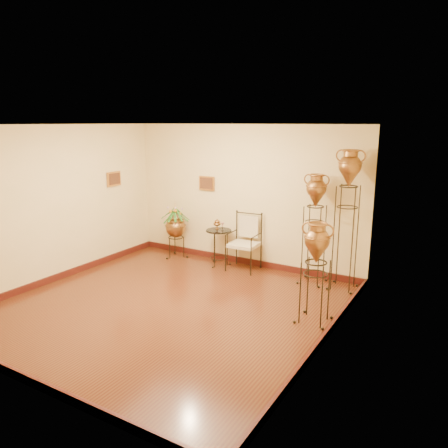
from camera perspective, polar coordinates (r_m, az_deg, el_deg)
The scene contains 8 objects.
ground at distance 7.07m, azimuth -7.23°, elevation -10.57°, with size 5.00×5.00×0.00m, color #572D14.
room_shell at distance 6.58m, azimuth -7.67°, elevation 3.40°, with size 5.02×5.02×2.81m.
amphora_tall at distance 7.64m, azimuth 15.71°, elevation 0.63°, with size 0.59×0.59×2.43m.
amphora_mid at distance 7.85m, azimuth 11.72°, elevation -0.58°, with size 0.57×0.57×1.99m.
amphora_short at distance 6.38m, azimuth 11.87°, elevation -6.22°, with size 0.59×0.59×1.51m.
planter_urn at distance 9.31m, azimuth -6.35°, elevation -0.12°, with size 0.86×0.86×1.26m.
armchair at distance 8.50m, azimuth 2.57°, elevation -2.41°, with size 0.65×0.61×1.10m.
side_table at distance 8.81m, azimuth -0.69°, elevation -2.97°, with size 0.63×0.63×0.93m.
Camera 1 is at (4.02, -5.09, 2.84)m, focal length 35.00 mm.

